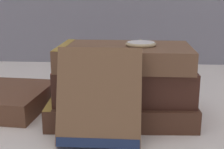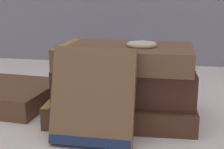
{
  "view_description": "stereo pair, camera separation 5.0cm",
  "coord_description": "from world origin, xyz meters",
  "px_view_note": "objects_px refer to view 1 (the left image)",
  "views": [
    {
      "loc": [
        0.07,
        -0.41,
        0.19
      ],
      "look_at": [
        0.04,
        0.04,
        0.07
      ],
      "focal_mm": 50.0,
      "sensor_mm": 36.0,
      "label": 1
    },
    {
      "loc": [
        0.12,
        -0.41,
        0.19
      ],
      "look_at": [
        0.04,
        0.04,
        0.07
      ],
      "focal_mm": 50.0,
      "sensor_mm": 36.0,
      "label": 2
    }
  ],
  "objects_px": {
    "book_flat_middle": "(121,80)",
    "reading_glasses": "(106,89)",
    "book_flat_top": "(121,56)",
    "book_flat_bottom": "(117,107)",
    "book_leaning_front": "(99,101)",
    "pocket_watch": "(141,44)"
  },
  "relations": [
    {
      "from": "book_flat_middle",
      "to": "book_leaning_front",
      "type": "relative_size",
      "value": 1.67
    },
    {
      "from": "book_flat_middle",
      "to": "pocket_watch",
      "type": "bearing_deg",
      "value": -22.27
    },
    {
      "from": "book_flat_middle",
      "to": "reading_glasses",
      "type": "height_order",
      "value": "book_flat_middle"
    },
    {
      "from": "book_flat_bottom",
      "to": "book_flat_middle",
      "type": "bearing_deg",
      "value": 54.85
    },
    {
      "from": "book_flat_bottom",
      "to": "pocket_watch",
      "type": "bearing_deg",
      "value": -7.45
    },
    {
      "from": "reading_glasses",
      "to": "book_flat_middle",
      "type": "bearing_deg",
      "value": -80.01
    },
    {
      "from": "book_flat_bottom",
      "to": "book_flat_top",
      "type": "bearing_deg",
      "value": -23.46
    },
    {
      "from": "book_flat_bottom",
      "to": "book_leaning_front",
      "type": "distance_m",
      "value": 0.1
    },
    {
      "from": "book_leaning_front",
      "to": "pocket_watch",
      "type": "xyz_separation_m",
      "value": [
        0.05,
        0.09,
        0.06
      ]
    },
    {
      "from": "book_flat_top",
      "to": "reading_glasses",
      "type": "xyz_separation_m",
      "value": [
        -0.04,
        0.14,
        -0.1
      ]
    },
    {
      "from": "book_flat_top",
      "to": "book_leaning_front",
      "type": "distance_m",
      "value": 0.1
    },
    {
      "from": "reading_glasses",
      "to": "book_flat_bottom",
      "type": "bearing_deg",
      "value": -82.96
    },
    {
      "from": "book_flat_middle",
      "to": "reading_glasses",
      "type": "distance_m",
      "value": 0.15
    },
    {
      "from": "book_flat_bottom",
      "to": "book_leaning_front",
      "type": "xyz_separation_m",
      "value": [
        -0.02,
        -0.09,
        0.04
      ]
    },
    {
      "from": "book_flat_middle",
      "to": "book_leaning_front",
      "type": "bearing_deg",
      "value": -105.37
    },
    {
      "from": "book_leaning_front",
      "to": "reading_glasses",
      "type": "relative_size",
      "value": 1.1
    },
    {
      "from": "book_flat_middle",
      "to": "reading_glasses",
      "type": "relative_size",
      "value": 1.85
    },
    {
      "from": "book_flat_top",
      "to": "book_leaning_front",
      "type": "bearing_deg",
      "value": -104.65
    },
    {
      "from": "book_flat_bottom",
      "to": "reading_glasses",
      "type": "height_order",
      "value": "book_flat_bottom"
    },
    {
      "from": "book_flat_bottom",
      "to": "book_flat_top",
      "type": "xyz_separation_m",
      "value": [
        0.01,
        -0.0,
        0.08
      ]
    },
    {
      "from": "book_flat_middle",
      "to": "book_flat_bottom",
      "type": "bearing_deg",
      "value": -123.86
    },
    {
      "from": "book_flat_top",
      "to": "reading_glasses",
      "type": "height_order",
      "value": "book_flat_top"
    }
  ]
}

